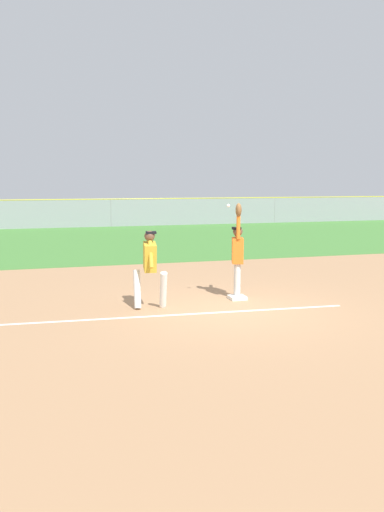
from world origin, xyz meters
name	(u,v)px	position (x,y,z in m)	size (l,w,h in m)	color
ground_plane	(233,309)	(0.00, 0.00, 0.00)	(69.87, 69.87, 0.00)	tan
outfield_grass	(131,240)	(0.00, 14.03, 0.01)	(43.35, 14.69, 0.01)	#478438
chalk_foul_line	(66,321)	(-3.56, 0.01, 0.00)	(12.00, 0.10, 0.01)	white
first_base	(237,297)	(0.44, 0.91, 0.04)	(0.38, 0.38, 0.08)	white
fielder	(238,252)	(0.48, 1.03, 1.12)	(0.40, 0.88, 2.28)	silver
runner	(150,264)	(-1.72, 0.60, 1.00)	(0.74, 0.85, 1.72)	white
baseball	(228,206)	(0.15, 0.79, 2.23)	(0.07, 0.07, 0.07)	white
outfield_fence	(111,213)	(0.00, 21.38, 0.85)	(43.43, 0.08, 1.71)	#93999E
parked_car_blue	(49,213)	(-3.64, 25.37, 0.67)	(4.58, 2.50, 1.25)	#23389E
parked_car_black	(119,212)	(0.97, 24.75, 0.67)	(4.51, 2.34, 1.25)	black
parked_car_tan	(196,211)	(6.40, 24.93, 0.67)	(4.59, 2.50, 1.25)	tan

